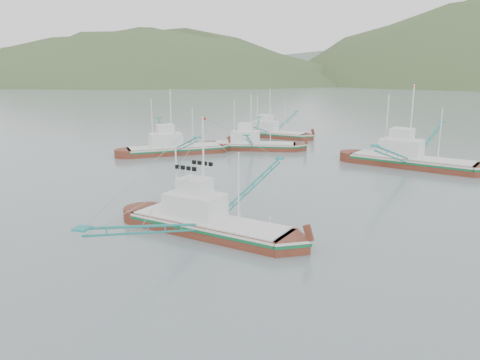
% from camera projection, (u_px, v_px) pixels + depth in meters
% --- Properties ---
extents(ground, '(1200.00, 1200.00, 0.00)m').
position_uv_depth(ground, '(221.00, 238.00, 36.05)').
color(ground, slate).
rests_on(ground, ground).
extents(main_boat, '(14.01, 23.95, 9.93)m').
position_uv_depth(main_boat, '(208.00, 210.00, 36.66)').
color(main_boat, '#5B2213').
rests_on(main_boat, ground).
extents(bg_boat_far, '(13.74, 24.11, 9.81)m').
position_uv_depth(bg_boat_far, '(253.00, 140.00, 75.11)').
color(bg_boat_far, '#5B2213').
rests_on(bg_boat_far, ground).
extents(bg_boat_left, '(18.95, 23.24, 10.50)m').
position_uv_depth(bg_boat_left, '(174.00, 139.00, 71.14)').
color(bg_boat_left, '#5B2213').
rests_on(bg_boat_left, ground).
extents(bg_boat_right, '(16.30, 27.58, 11.63)m').
position_uv_depth(bg_boat_right, '(412.00, 150.00, 61.50)').
color(bg_boat_right, '#5B2213').
rests_on(bg_boat_right, ground).
extents(bg_boat_extra, '(13.84, 23.78, 9.81)m').
position_uv_depth(bg_boat_extra, '(271.00, 128.00, 88.69)').
color(bg_boat_extra, '#5B2213').
rests_on(bg_boat_extra, ground).
extents(headland_left, '(448.00, 308.00, 210.00)m').
position_uv_depth(headland_left, '(144.00, 84.00, 418.91)').
color(headland_left, '#3C522A').
rests_on(headland_left, ground).
extents(ridge_distant, '(960.00, 400.00, 240.00)m').
position_uv_depth(ridge_distant, '(380.00, 80.00, 556.37)').
color(ridge_distant, slate).
rests_on(ridge_distant, ground).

